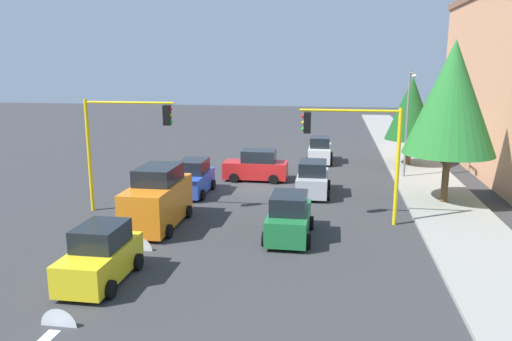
{
  "coord_description": "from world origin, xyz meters",
  "views": [
    {
      "loc": [
        28.9,
        4.58,
        7.33
      ],
      "look_at": [
        0.61,
        0.12,
        1.2
      ],
      "focal_mm": 34.89,
      "sensor_mm": 36.0,
      "label": 1
    }
  ],
  "objects_px": {
    "street_lamp_curbside": "(409,113)",
    "car_red": "(256,167)",
    "tree_roadside_near": "(452,98)",
    "tree_roadside_mid": "(411,109)",
    "car_yellow": "(101,256)",
    "delivery_van_orange": "(158,199)",
    "car_blue": "(193,179)",
    "traffic_signal_near_right": "(122,133)",
    "car_green": "(289,217)",
    "car_silver": "(313,179)",
    "traffic_signal_near_left": "(357,142)",
    "car_white": "(320,151)"
  },
  "relations": [
    {
      "from": "tree_roadside_near",
      "to": "car_yellow",
      "type": "xyz_separation_m",
      "value": [
        11.91,
        -13.68,
        -4.74
      ]
    },
    {
      "from": "traffic_signal_near_left",
      "to": "car_white",
      "type": "distance_m",
      "value": 15.13
    },
    {
      "from": "delivery_van_orange",
      "to": "car_blue",
      "type": "relative_size",
      "value": 1.23
    },
    {
      "from": "tree_roadside_near",
      "to": "car_red",
      "type": "height_order",
      "value": "tree_roadside_near"
    },
    {
      "from": "car_blue",
      "to": "car_green",
      "type": "xyz_separation_m",
      "value": [
        6.54,
        6.13,
        0.0
      ]
    },
    {
      "from": "traffic_signal_near_left",
      "to": "car_green",
      "type": "height_order",
      "value": "traffic_signal_near_left"
    },
    {
      "from": "traffic_signal_near_right",
      "to": "car_white",
      "type": "bearing_deg",
      "value": 147.75
    },
    {
      "from": "traffic_signal_near_left",
      "to": "car_silver",
      "type": "bearing_deg",
      "value": -156.07
    },
    {
      "from": "car_white",
      "to": "car_green",
      "type": "distance_m",
      "value": 17.22
    },
    {
      "from": "car_white",
      "to": "traffic_signal_near_right",
      "type": "bearing_deg",
      "value": -32.25
    },
    {
      "from": "traffic_signal_near_left",
      "to": "delivery_van_orange",
      "type": "height_order",
      "value": "traffic_signal_near_left"
    },
    {
      "from": "tree_roadside_near",
      "to": "traffic_signal_near_right",
      "type": "bearing_deg",
      "value": -76.13
    },
    {
      "from": "tree_roadside_mid",
      "to": "car_silver",
      "type": "height_order",
      "value": "tree_roadside_mid"
    },
    {
      "from": "car_white",
      "to": "car_green",
      "type": "bearing_deg",
      "value": -2.58
    },
    {
      "from": "traffic_signal_near_right",
      "to": "car_green",
      "type": "bearing_deg",
      "value": 73.56
    },
    {
      "from": "car_yellow",
      "to": "tree_roadside_mid",
      "type": "bearing_deg",
      "value": 148.96
    },
    {
      "from": "car_red",
      "to": "car_blue",
      "type": "distance_m",
      "value": 5.02
    },
    {
      "from": "street_lamp_curbside",
      "to": "car_silver",
      "type": "relative_size",
      "value": 1.79
    },
    {
      "from": "tree_roadside_mid",
      "to": "car_red",
      "type": "bearing_deg",
      "value": -59.7
    },
    {
      "from": "car_white",
      "to": "car_blue",
      "type": "bearing_deg",
      "value": -32.93
    },
    {
      "from": "tree_roadside_near",
      "to": "car_yellow",
      "type": "distance_m",
      "value": 18.75
    },
    {
      "from": "street_lamp_curbside",
      "to": "car_silver",
      "type": "xyz_separation_m",
      "value": [
        4.68,
        -5.73,
        -3.45
      ]
    },
    {
      "from": "car_silver",
      "to": "car_blue",
      "type": "distance_m",
      "value": 6.86
    },
    {
      "from": "traffic_signal_near_left",
      "to": "tree_roadside_near",
      "type": "relative_size",
      "value": 0.63
    },
    {
      "from": "delivery_van_orange",
      "to": "traffic_signal_near_left",
      "type": "bearing_deg",
      "value": 101.73
    },
    {
      "from": "car_yellow",
      "to": "car_green",
      "type": "distance_m",
      "value": 8.06
    },
    {
      "from": "delivery_van_orange",
      "to": "car_red",
      "type": "relative_size",
      "value": 1.19
    },
    {
      "from": "tree_roadside_near",
      "to": "tree_roadside_mid",
      "type": "xyz_separation_m",
      "value": [
        -10.0,
        -0.5,
        -1.41
      ]
    },
    {
      "from": "delivery_van_orange",
      "to": "car_blue",
      "type": "bearing_deg",
      "value": -179.72
    },
    {
      "from": "tree_roadside_near",
      "to": "car_blue",
      "type": "bearing_deg",
      "value": -90.12
    },
    {
      "from": "tree_roadside_near",
      "to": "delivery_van_orange",
      "type": "distance_m",
      "value": 15.61
    },
    {
      "from": "car_white",
      "to": "car_yellow",
      "type": "bearing_deg",
      "value": -16.65
    },
    {
      "from": "car_white",
      "to": "tree_roadside_near",
      "type": "bearing_deg",
      "value": 32.91
    },
    {
      "from": "car_red",
      "to": "car_green",
      "type": "bearing_deg",
      "value": 16.28
    },
    {
      "from": "tree_roadside_mid",
      "to": "car_blue",
      "type": "bearing_deg",
      "value": -53.21
    },
    {
      "from": "traffic_signal_near_right",
      "to": "delivery_van_orange",
      "type": "xyz_separation_m",
      "value": [
        1.86,
        2.39,
        -2.73
      ]
    },
    {
      "from": "car_white",
      "to": "car_red",
      "type": "height_order",
      "value": "same"
    },
    {
      "from": "tree_roadside_near",
      "to": "car_silver",
      "type": "distance_m",
      "value": 8.53
    },
    {
      "from": "street_lamp_curbside",
      "to": "car_silver",
      "type": "distance_m",
      "value": 8.16
    },
    {
      "from": "car_blue",
      "to": "car_green",
      "type": "relative_size",
      "value": 0.99
    },
    {
      "from": "traffic_signal_near_right",
      "to": "tree_roadside_mid",
      "type": "bearing_deg",
      "value": 131.73
    },
    {
      "from": "street_lamp_curbside",
      "to": "tree_roadside_mid",
      "type": "relative_size",
      "value": 1.08
    },
    {
      "from": "street_lamp_curbside",
      "to": "car_blue",
      "type": "xyz_separation_m",
      "value": [
        5.58,
        -12.53,
        -3.45
      ]
    },
    {
      "from": "car_white",
      "to": "car_red",
      "type": "bearing_deg",
      "value": -29.85
    },
    {
      "from": "street_lamp_curbside",
      "to": "car_red",
      "type": "relative_size",
      "value": 1.73
    },
    {
      "from": "traffic_signal_near_left",
      "to": "traffic_signal_near_right",
      "type": "bearing_deg",
      "value": -90.0
    },
    {
      "from": "tree_roadside_near",
      "to": "car_white",
      "type": "height_order",
      "value": "tree_roadside_near"
    },
    {
      "from": "tree_roadside_mid",
      "to": "car_red",
      "type": "relative_size",
      "value": 1.6
    },
    {
      "from": "tree_roadside_near",
      "to": "tree_roadside_mid",
      "type": "relative_size",
      "value": 1.33
    },
    {
      "from": "traffic_signal_near_left",
      "to": "car_blue",
      "type": "distance_m",
      "value": 10.29
    }
  ]
}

